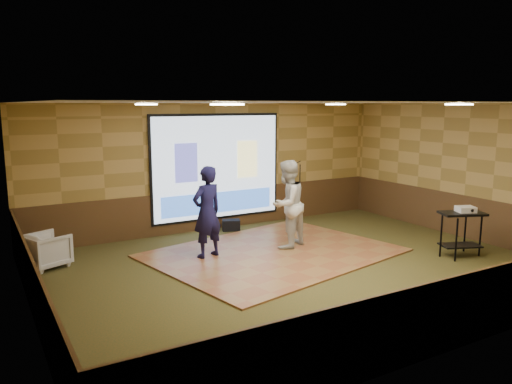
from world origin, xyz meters
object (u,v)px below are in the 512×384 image
player_right (287,204)px  projector (466,209)px  projector_screen (217,168)px  duffel_bag (231,225)px  av_table (462,226)px  dance_floor (274,253)px  banquet_chair (47,250)px  player_left (207,212)px  mic_stand (298,205)px

player_right → projector: player_right is taller
projector_screen → duffel_bag: size_ratio=8.03×
av_table → duffel_bag: av_table is taller
dance_floor → banquet_chair: 4.30m
projector_screen → av_table: bearing=-54.3°
banquet_chair → projector: bearing=-137.1°
player_left → av_table: bearing=137.9°
dance_floor → mic_stand: mic_stand is taller
mic_stand → player_left: bearing=-159.0°
projector_screen → projector: 5.52m
player_left → mic_stand: 3.50m
banquet_chair → player_left: bearing=-131.5°
projector_screen → banquet_chair: size_ratio=4.72×
projector_screen → projector: size_ratio=9.95×
player_right → av_table: player_right is taller
player_right → mic_stand: (1.43, 1.68, -0.45)m
projector_screen → duffel_bag: bearing=-60.5°
dance_floor → projector: projector is taller
player_left → mic_stand: bearing=-168.4°
player_left → player_right: size_ratio=0.98×
player_left → av_table: player_left is taller
duffel_bag → mic_stand: bearing=-7.7°
av_table → duffel_bag: (-2.99, 4.09, -0.48)m
player_left → duffel_bag: size_ratio=4.32×
dance_floor → av_table: av_table is taller
player_left → projector: (4.45, -2.39, 0.02)m
dance_floor → av_table: 3.74m
player_right → banquet_chair: bearing=-38.4°
duffel_bag → av_table: bearing=-53.8°
av_table → projector: bearing=-9.8°
projector_screen → av_table: (3.18, -4.42, -0.87)m
projector_screen → banquet_chair: (-4.00, -1.06, -1.15)m
player_left → duffel_bag: (1.39, 1.72, -0.80)m
projector → mic_stand: mic_stand is taller
dance_floor → projector: bearing=-32.1°
player_left → mic_stand: size_ratio=1.10×
dance_floor → player_left: bearing=162.9°
player_right → mic_stand: 2.26m
dance_floor → projector_screen: bearing=91.6°
projector → dance_floor: bearing=171.7°
projector_screen → av_table: projector_screen is taller
dance_floor → duffel_bag: (0.12, 2.11, 0.11)m
projector_screen → projector: bearing=-53.8°
av_table → banquet_chair: (-7.18, 3.36, -0.29)m
player_right → duffel_bag: size_ratio=4.40×
mic_stand → duffel_bag: mic_stand is taller
player_right → banquet_chair: (-4.51, 1.19, -0.62)m
projector_screen → projector: (3.25, -4.43, -0.53)m
player_left → av_table: (4.38, -2.37, -0.32)m
mic_stand → banquet_chair: size_ratio=2.31×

